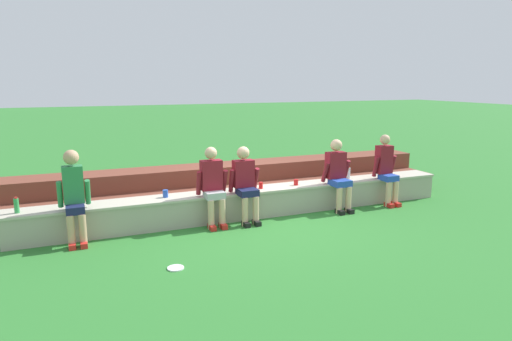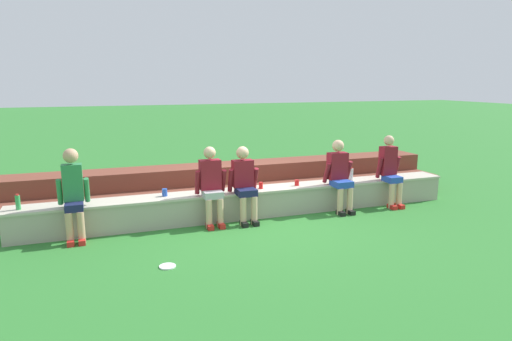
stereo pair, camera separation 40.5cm
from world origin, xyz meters
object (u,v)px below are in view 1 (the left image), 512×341
object	(u,v)px
person_center	(245,182)
water_bottle_mid_left	(16,205)
water_bottle_near_right	(348,173)
person_left_of_center	(213,184)
plastic_cup_left_end	(296,182)
frisbee	(176,268)
person_far_left	(74,194)
person_far_right	(386,168)
plastic_cup_right_end	(165,194)
person_right_of_center	(338,173)
plastic_cup_middle	(261,185)

from	to	relation	value
person_center	water_bottle_mid_left	xyz separation A→B (m)	(-3.63, 0.23, -0.10)
water_bottle_mid_left	water_bottle_near_right	xyz separation A→B (m)	(5.98, 0.06, 0.01)
person_left_of_center	plastic_cup_left_end	distance (m)	1.76
water_bottle_mid_left	frisbee	distance (m)	2.77
person_far_left	water_bottle_near_right	world-z (taller)	person_far_left
frisbee	person_center	bearing A→B (deg)	44.06
person_far_right	water_bottle_near_right	size ratio (longest dim) A/B	5.30
person_left_of_center	plastic_cup_right_end	bearing A→B (deg)	159.61
water_bottle_mid_left	plastic_cup_right_end	bearing A→B (deg)	1.71
person_far_left	person_right_of_center	bearing A→B (deg)	-0.17
person_right_of_center	plastic_cup_left_end	bearing A→B (deg)	162.20
person_left_of_center	person_far_left	bearing A→B (deg)	-179.90
person_far_left	person_right_of_center	xyz separation A→B (m)	(4.73, -0.01, -0.04)
frisbee	plastic_cup_right_end	bearing A→B (deg)	81.82
person_far_right	plastic_cup_middle	xyz separation A→B (m)	(-2.67, 0.24, -0.17)
water_bottle_mid_left	plastic_cup_middle	distance (m)	4.03
water_bottle_near_right	plastic_cup_middle	size ratio (longest dim) A/B	2.17
person_left_of_center	person_right_of_center	world-z (taller)	person_right_of_center
frisbee	plastic_cup_middle	bearing A→B (deg)	41.87
person_far_left	water_bottle_mid_left	size ratio (longest dim) A/B	5.84
person_center	plastic_cup_middle	bearing A→B (deg)	31.30
person_right_of_center	person_far_right	world-z (taller)	person_far_right
person_far_left	water_bottle_near_right	distance (m)	5.18
person_center	plastic_cup_left_end	distance (m)	1.18
person_right_of_center	water_bottle_mid_left	world-z (taller)	person_right_of_center
person_right_of_center	frisbee	distance (m)	3.95
person_left_of_center	water_bottle_mid_left	xyz separation A→B (m)	(-3.03, 0.22, -0.11)
water_bottle_near_right	plastic_cup_middle	bearing A→B (deg)	-178.72
person_right_of_center	person_far_right	size ratio (longest dim) A/B	0.97
plastic_cup_right_end	frisbee	xyz separation A→B (m)	(-0.27, -1.88, -0.57)
water_bottle_mid_left	person_center	bearing A→B (deg)	-3.66
person_far_left	water_bottle_mid_left	world-z (taller)	person_far_left
person_center	person_right_of_center	world-z (taller)	person_right_of_center
person_far_right	plastic_cup_right_end	xyz separation A→B (m)	(-4.43, 0.29, -0.17)
person_far_left	plastic_cup_left_end	size ratio (longest dim) A/B	12.98
water_bottle_near_right	plastic_cup_left_end	bearing A→B (deg)	-178.04
water_bottle_mid_left	plastic_cup_middle	world-z (taller)	water_bottle_mid_left
frisbee	person_far_left	bearing A→B (deg)	126.67
person_center	frisbee	world-z (taller)	person_center
water_bottle_mid_left	person_left_of_center	bearing A→B (deg)	-4.08
person_left_of_center	plastic_cup_left_end	xyz separation A→B (m)	(1.73, 0.23, -0.17)
plastic_cup_right_end	plastic_cup_middle	xyz separation A→B (m)	(1.76, -0.05, -0.00)
person_far_right	plastic_cup_right_end	size ratio (longest dim) A/B	10.95
person_right_of_center	water_bottle_mid_left	size ratio (longest dim) A/B	5.54
plastic_cup_right_end	water_bottle_mid_left	bearing A→B (deg)	-178.29
plastic_cup_right_end	frisbee	bearing A→B (deg)	-98.18
water_bottle_near_right	plastic_cup_right_end	size ratio (longest dim) A/B	2.07
frisbee	water_bottle_mid_left	bearing A→B (deg)	137.87
water_bottle_near_right	plastic_cup_middle	world-z (taller)	water_bottle_near_right
person_far_left	plastic_cup_left_end	world-z (taller)	person_far_left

